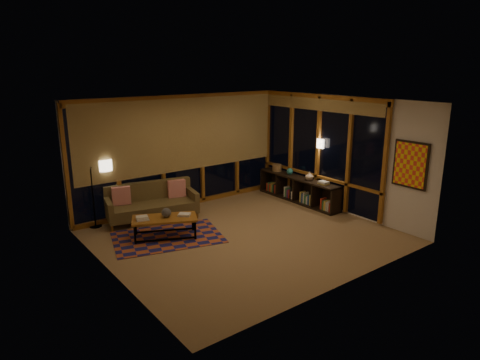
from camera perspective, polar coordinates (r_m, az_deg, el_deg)
floor at (r=8.76m, az=0.67°, el=-7.48°), size 5.50×5.00×0.01m
ceiling at (r=8.11m, az=0.73°, el=10.41°), size 5.50×5.00×0.01m
walls at (r=8.33m, az=0.70°, el=1.12°), size 5.51×5.01×2.70m
window_wall_back at (r=10.31m, az=-7.65°, el=3.72°), size 5.30×0.16×2.60m
window_wall_right at (r=10.55m, az=10.24°, el=3.87°), size 0.16×3.70×2.60m
wall_art at (r=9.12m, az=21.76°, el=1.91°), size 0.06×0.74×0.94m
wall_sconce at (r=10.37m, az=10.68°, el=4.78°), size 0.12×0.18×0.22m
sofa at (r=9.70m, az=-11.67°, el=-2.98°), size 2.09×1.18×0.80m
pillow_left at (r=9.66m, az=-15.54°, el=-2.09°), size 0.41×0.23×0.39m
pillow_right at (r=9.96m, az=-8.45°, el=-1.16°), size 0.42×0.23×0.40m
area_rug at (r=8.81m, az=-9.63°, el=-7.51°), size 2.42×1.93×0.01m
coffee_table at (r=8.75m, az=-9.97°, el=-6.25°), size 1.39×1.07×0.42m
book_stack_a at (r=8.63m, az=-12.92°, el=-4.95°), size 0.31×0.27×0.08m
book_stack_b at (r=8.72m, az=-7.44°, el=-4.56°), size 0.32×0.32×0.05m
ceramic_pot at (r=8.66m, az=-9.80°, el=-4.29°), size 0.26×0.26×0.19m
floor_lamp at (r=9.53m, az=-19.04°, el=-1.87°), size 0.53×0.39×1.43m
bookshelf at (r=10.93m, az=7.78°, el=-1.22°), size 0.40×2.53×0.63m
basket at (r=11.36m, az=4.95°, el=1.63°), size 0.29×0.29×0.18m
teal_bowl at (r=11.04m, az=6.66°, el=1.15°), size 0.18×0.18×0.17m
vase at (r=10.57m, az=9.24°, el=0.54°), size 0.21×0.21×0.21m
shelf_book_stack at (r=10.29m, az=11.09°, el=-0.36°), size 0.20×0.26×0.07m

